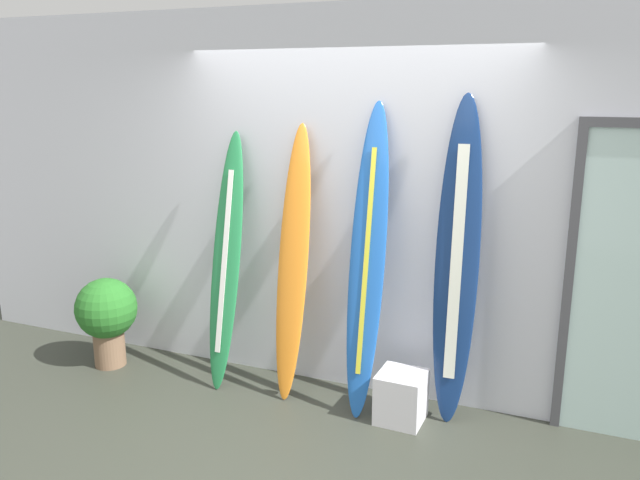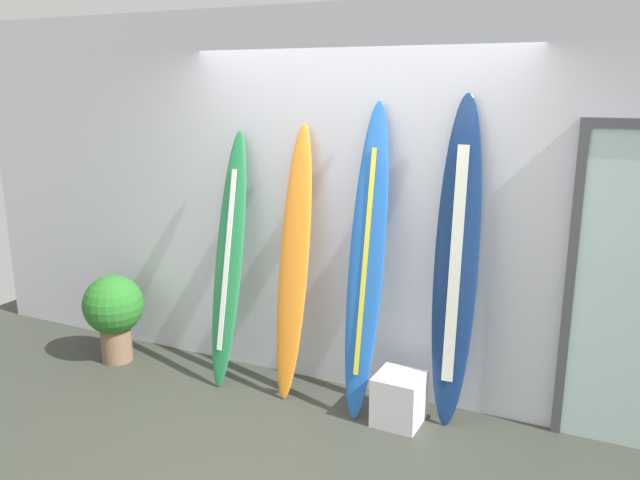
{
  "view_description": "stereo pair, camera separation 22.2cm",
  "coord_description": "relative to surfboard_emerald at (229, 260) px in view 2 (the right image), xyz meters",
  "views": [
    {
      "loc": [
        1.5,
        -3.03,
        2.26
      ],
      "look_at": [
        -0.12,
        0.95,
        1.2
      ],
      "focal_mm": 35.56,
      "sensor_mm": 36.0,
      "label": 1
    },
    {
      "loc": [
        1.7,
        -2.94,
        2.26
      ],
      "look_at": [
        -0.12,
        0.95,
        1.2
      ],
      "focal_mm": 35.56,
      "sensor_mm": 36.0,
      "label": 2
    }
  ],
  "objects": [
    {
      "name": "surfboard_cobalt",
      "position": [
        1.1,
        0.01,
        0.11
      ],
      "size": [
        0.26,
        0.48,
        2.15
      ],
      "color": "blue",
      "rests_on": "ground"
    },
    {
      "name": "surfboard_sunset",
      "position": [
        0.54,
        0.03,
        0.02
      ],
      "size": [
        0.23,
        0.42,
        1.99
      ],
      "color": "orange",
      "rests_on": "ground"
    },
    {
      "name": "wall_back",
      "position": [
        0.88,
        0.36,
        0.44
      ],
      "size": [
        7.2,
        0.2,
        2.8
      ],
      "primitive_type": "cube",
      "color": "silver",
      "rests_on": "ground"
    },
    {
      "name": "surfboard_emerald",
      "position": [
        0.0,
        0.0,
        0.0
      ],
      "size": [
        0.25,
        0.46,
        1.92
      ],
      "color": "#237E45",
      "rests_on": "ground"
    },
    {
      "name": "surfboard_navy",
      "position": [
        1.7,
        0.1,
        0.13
      ],
      "size": [
        0.3,
        0.3,
        2.21
      ],
      "color": "navy",
      "rests_on": "ground"
    },
    {
      "name": "ground",
      "position": [
        0.88,
        -0.94,
        -0.98
      ],
      "size": [
        8.0,
        8.0,
        0.04
      ],
      "primitive_type": "cube",
      "color": "#35382E"
    },
    {
      "name": "potted_plant",
      "position": [
        -1.05,
        -0.14,
        -0.51
      ],
      "size": [
        0.49,
        0.49,
        0.74
      ],
      "color": "brown",
      "rests_on": "ground"
    },
    {
      "name": "display_block_left",
      "position": [
        1.4,
        -0.1,
        -0.79
      ],
      "size": [
        0.32,
        0.32,
        0.35
      ],
      "color": "silver",
      "rests_on": "ground"
    }
  ]
}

